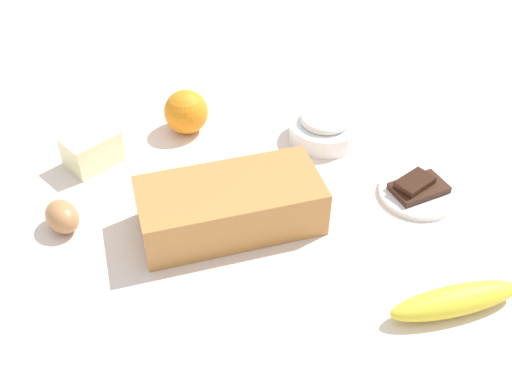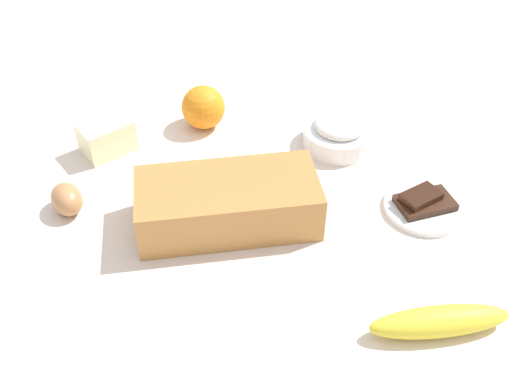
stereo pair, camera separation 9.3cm
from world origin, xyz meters
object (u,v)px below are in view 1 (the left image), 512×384
Objects in this scene: flour_bowl at (324,127)px; chocolate_plate at (418,191)px; egg_near_butter at (62,217)px; orange_fruit at (186,112)px; butter_block at (92,150)px; loaf_pan at (230,205)px; banana at (455,301)px.

flour_bowl is 0.22m from chocolate_plate.
egg_near_butter is at bearing -16.28° from chocolate_plate.
orange_fruit is at bearing -30.17° from flour_bowl.
butter_block is at bearing -13.89° from flour_bowl.
chocolate_plate is at bearing 176.37° from loaf_pan.
orange_fruit is 0.92× the size of butter_block.
butter_block is at bearing -32.79° from chocolate_plate.
banana is 0.24m from chocolate_plate.
butter_block is 0.57m from chocolate_plate.
chocolate_plate is at bearing 163.72° from egg_near_butter.
butter_block is (0.19, 0.03, -0.01)m from orange_fruit.
chocolate_plate is (-0.07, 0.20, -0.02)m from flour_bowl.
loaf_pan is 0.26m from egg_near_butter.
orange_fruit reaches higher than banana.
banana is at bearing 140.32° from egg_near_butter.
chocolate_plate is (-0.55, 0.16, -0.01)m from egg_near_butter.
banana is (0.03, 0.42, -0.01)m from flour_bowl.
chocolate_plate is (-0.48, 0.31, -0.02)m from butter_block.
egg_near_butter is (0.24, -0.10, -0.02)m from loaf_pan.
flour_bowl is at bearing 149.83° from orange_fruit.
banana is at bearing 125.87° from butter_block.
banana is at bearing 85.81° from flour_bowl.
egg_near_butter is at bearing 33.34° from orange_fruit.
orange_fruit is 0.64× the size of chocolate_plate.
butter_block is at bearing -54.13° from banana.
flour_bowl is at bearing -174.93° from egg_near_butter.
orange_fruit is at bearing -49.14° from chocolate_plate.
flour_bowl and butter_block have the same top height.
banana reaches higher than chocolate_plate.
orange_fruit is (-0.02, -0.27, -0.00)m from loaf_pan.
banana is 2.86× the size of egg_near_butter.
banana is at bearing 109.27° from orange_fruit.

